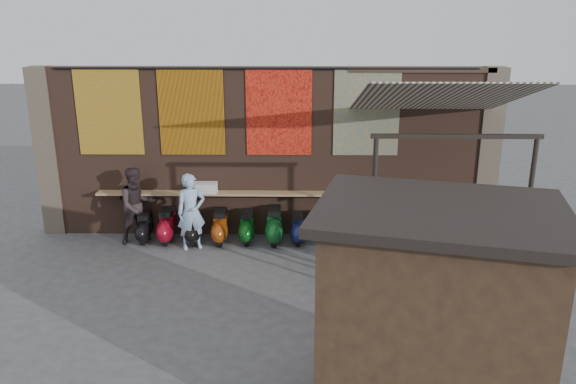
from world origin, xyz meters
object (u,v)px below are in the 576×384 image
(scooter_stool_4, at_px, (247,227))
(scooter_stool_5, at_px, (274,226))
(scooter_stool_3, at_px, (220,227))
(market_stall, at_px, (432,322))
(shelf_box, at_px, (204,188))
(diner_left, at_px, (191,212))
(shopper_navy, at_px, (363,239))
(scooter_stool_2, at_px, (194,228))
(diner_right, at_px, (137,205))
(scooter_stool_6, at_px, (298,229))
(shopper_grey, at_px, (517,251))
(scooter_stool_7, at_px, (326,229))
(scooter_stool_1, at_px, (167,226))
(scooter_stool_0, at_px, (145,228))
(shopper_tan, at_px, (425,243))

(scooter_stool_4, relative_size, scooter_stool_5, 0.88)
(scooter_stool_3, height_order, market_stall, market_stall)
(shelf_box, xyz_separation_m, diner_left, (-0.21, -0.66, -0.37))
(scooter_stool_5, xyz_separation_m, shopper_navy, (1.84, -1.88, 0.45))
(scooter_stool_3, bearing_deg, shelf_box, 140.97)
(scooter_stool_2, relative_size, diner_right, 0.42)
(scooter_stool_6, distance_m, shopper_grey, 4.81)
(scooter_stool_6, height_order, diner_left, diner_left)
(shopper_grey, height_order, market_stall, market_stall)
(scooter_stool_7, xyz_separation_m, diner_right, (-4.38, 0.05, 0.54))
(scooter_stool_7, height_order, diner_right, diner_right)
(scooter_stool_7, distance_m, diner_left, 3.12)
(scooter_stool_1, height_order, scooter_stool_2, scooter_stool_1)
(market_stall, bearing_deg, scooter_stool_0, 145.28)
(shopper_grey, distance_m, market_stall, 4.47)
(shopper_tan, bearing_deg, scooter_stool_5, 105.10)
(scooter_stool_5, distance_m, diner_right, 3.22)
(scooter_stool_0, distance_m, diner_right, 0.58)
(scooter_stool_4, height_order, shopper_navy, shopper_navy)
(diner_right, distance_m, shopper_grey, 8.23)
(shopper_tan, relative_size, market_stall, 0.61)
(scooter_stool_1, xyz_separation_m, scooter_stool_3, (1.26, -0.02, -0.01))
(scooter_stool_2, relative_size, shopper_tan, 0.44)
(shelf_box, bearing_deg, shopper_grey, -22.68)
(scooter_stool_1, height_order, scooter_stool_3, scooter_stool_1)
(scooter_stool_0, height_order, scooter_stool_6, scooter_stool_6)
(scooter_stool_6, distance_m, market_stall, 6.35)
(scooter_stool_2, distance_m, scooter_stool_6, 2.43)
(shopper_tan, bearing_deg, shelf_box, 112.34)
(diner_right, xyz_separation_m, shopper_grey, (7.88, -2.35, -0.08))
(scooter_stool_6, bearing_deg, shopper_grey, -29.65)
(scooter_stool_1, relative_size, diner_right, 0.45)
(scooter_stool_5, xyz_separation_m, shopper_tan, (3.03, -2.06, 0.44))
(scooter_stool_0, distance_m, scooter_stool_4, 2.41)
(diner_right, height_order, market_stall, market_stall)
(diner_right, bearing_deg, scooter_stool_1, -33.59)
(scooter_stool_4, relative_size, scooter_stool_6, 1.07)
(scooter_stool_0, bearing_deg, market_stall, -48.91)
(scooter_stool_4, xyz_separation_m, shopper_grey, (5.35, -2.38, 0.45))
(scooter_stool_3, bearing_deg, market_stall, -59.94)
(shelf_box, bearing_deg, shopper_navy, -32.24)
(scooter_stool_7, distance_m, market_stall, 6.14)
(scooter_stool_4, xyz_separation_m, market_stall, (2.86, -6.05, 1.04))
(shopper_navy, bearing_deg, scooter_stool_4, -71.47)
(scooter_stool_1, height_order, shopper_grey, shopper_grey)
(scooter_stool_1, height_order, scooter_stool_5, scooter_stool_5)
(scooter_stool_2, xyz_separation_m, diner_right, (-1.30, 0.05, 0.54))
(scooter_stool_2, distance_m, shopper_grey, 6.99)
(scooter_stool_3, bearing_deg, scooter_stool_6, 0.82)
(scooter_stool_7, bearing_deg, scooter_stool_6, 174.68)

